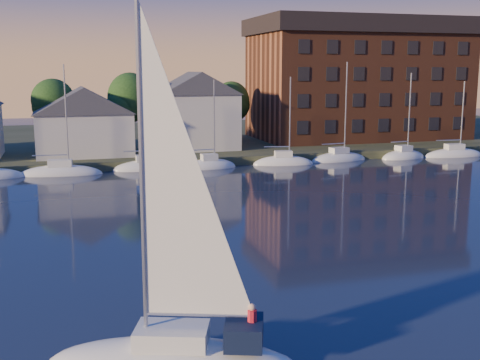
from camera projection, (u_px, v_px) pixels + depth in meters
name	position (u px, v px, depth m)	size (l,w,h in m)	color
shoreline_land	(122.00, 144.00, 90.95)	(160.00, 50.00, 2.00)	#323A21
wooden_dock	(141.00, 167.00, 69.27)	(120.00, 3.00, 1.00)	brown
clubhouse_centre	(84.00, 120.00, 71.37)	(11.55, 8.40, 8.08)	beige
clubhouse_east	(195.00, 110.00, 77.02)	(10.50, 8.40, 9.80)	beige
condo_block	(358.00, 78.00, 89.22)	(31.00, 17.00, 17.40)	brown
tree_line	(144.00, 100.00, 78.89)	(93.40, 5.40, 8.90)	#3B251A
moored_fleet	(145.00, 170.00, 66.43)	(87.50, 2.40, 12.05)	silver
hero_sailboat	(176.00, 353.00, 22.62)	(10.15, 6.23, 14.94)	silver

